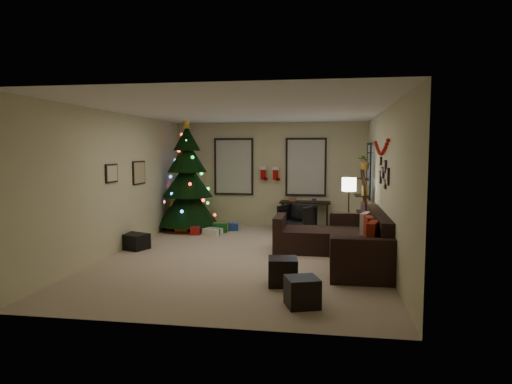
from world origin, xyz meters
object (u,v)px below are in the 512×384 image
at_px(christmas_tree, 187,183).
at_px(sofa, 344,243).
at_px(desk, 305,204).
at_px(bookshelf, 364,207).
at_px(desk_chair, 297,218).

bearing_deg(christmas_tree, sofa, -34.14).
relative_size(sofa, desk, 2.28).
relative_size(sofa, bookshelf, 1.84).
distance_m(desk, desk_chair, 0.72).
height_order(christmas_tree, bookshelf, christmas_tree).
relative_size(desk_chair, bookshelf, 0.43).
bearing_deg(christmas_tree, desk, 13.73).
distance_m(sofa, desk_chair, 2.79).
xyz_separation_m(sofa, desk, (-0.87, 3.24, 0.31)).
bearing_deg(bookshelf, desk_chair, 149.72).
bearing_deg(desk, bookshelf, -48.54).
height_order(desk_chair, bookshelf, bookshelf).
bearing_deg(desk_chair, sofa, -44.16).
relative_size(christmas_tree, desk_chair, 4.11).
bearing_deg(sofa, bookshelf, 74.40).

